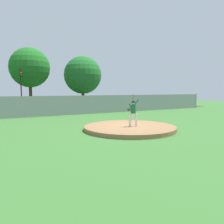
# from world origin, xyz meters

# --- Properties ---
(ground_plane) EXTENTS (80.00, 80.00, 0.00)m
(ground_plane) POSITION_xyz_m (0.00, 6.00, 0.00)
(ground_plane) COLOR #386B2D
(asphalt_strip) EXTENTS (44.00, 7.00, 0.01)m
(asphalt_strip) POSITION_xyz_m (0.00, 14.50, 0.00)
(asphalt_strip) COLOR #2B2B2D
(asphalt_strip) RESTS_ON ground_plane
(pitchers_mound) EXTENTS (5.74, 5.74, 0.24)m
(pitchers_mound) POSITION_xyz_m (0.00, 0.00, 0.12)
(pitchers_mound) COLOR olive
(pitchers_mound) RESTS_ON ground_plane
(pitcher_youth) EXTENTS (0.77, 0.32, 1.68)m
(pitcher_youth) POSITION_xyz_m (0.10, -0.22, 1.21)
(pitcher_youth) COLOR silver
(pitcher_youth) RESTS_ON pitchers_mound
(baseball) EXTENTS (0.07, 0.07, 0.07)m
(baseball) POSITION_xyz_m (-0.57, -0.53, 0.28)
(baseball) COLOR white
(baseball) RESTS_ON pitchers_mound
(chainlink_fence) EXTENTS (37.36, 0.07, 2.06)m
(chainlink_fence) POSITION_xyz_m (0.00, 10.00, 0.98)
(chainlink_fence) COLOR gray
(chainlink_fence) RESTS_ON ground_plane
(parked_car_white) EXTENTS (2.14, 4.63, 1.61)m
(parked_car_white) POSITION_xyz_m (9.53, 14.01, 0.78)
(parked_car_white) COLOR silver
(parked_car_white) RESTS_ON ground_plane
(parked_car_burgundy) EXTENTS (2.06, 4.44, 1.69)m
(parked_car_burgundy) POSITION_xyz_m (0.70, 14.98, 0.80)
(parked_car_burgundy) COLOR maroon
(parked_car_burgundy) RESTS_ON ground_plane
(parked_car_silver) EXTENTS (2.04, 4.88, 1.67)m
(parked_car_silver) POSITION_xyz_m (5.05, 14.90, 0.80)
(parked_car_silver) COLOR #B7BABF
(parked_car_silver) RESTS_ON ground_plane
(parked_car_slate) EXTENTS (1.91, 4.33, 1.66)m
(parked_car_slate) POSITION_xyz_m (-2.38, 14.03, 0.79)
(parked_car_slate) COLOR slate
(parked_car_slate) RESTS_ON ground_plane
(traffic_cone_orange) EXTENTS (0.40, 0.40, 0.55)m
(traffic_cone_orange) POSITION_xyz_m (-4.40, 16.24, 0.26)
(traffic_cone_orange) COLOR orange
(traffic_cone_orange) RESTS_ON asphalt_strip
(traffic_light_near) EXTENTS (0.28, 0.46, 5.12)m
(traffic_light_near) POSITION_xyz_m (-3.79, 18.21, 3.49)
(traffic_light_near) COLOR black
(traffic_light_near) RESTS_ON ground_plane
(tree_broad_left) EXTENTS (5.66, 5.66, 8.58)m
(tree_broad_left) POSITION_xyz_m (-2.01, 22.19, 5.74)
(tree_broad_left) COLOR #4C331E
(tree_broad_left) RESTS_ON ground_plane
(tree_leaning_west) EXTENTS (5.99, 5.99, 7.95)m
(tree_leaning_west) POSITION_xyz_m (6.02, 21.89, 4.94)
(tree_leaning_west) COLOR #4C331E
(tree_leaning_west) RESTS_ON ground_plane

